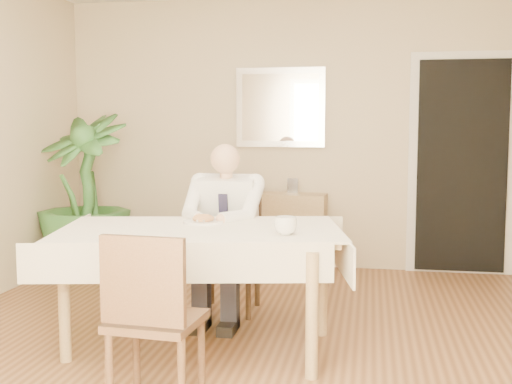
% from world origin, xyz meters
% --- Properties ---
extents(room, '(5.00, 5.02, 2.60)m').
position_xyz_m(room, '(0.00, 0.00, 1.30)').
color(room, brown).
rests_on(room, ground).
extents(window, '(1.34, 0.04, 1.44)m').
position_xyz_m(window, '(0.00, -2.47, 1.45)').
color(window, silver).
rests_on(window, room).
extents(doorway, '(0.96, 0.07, 2.10)m').
position_xyz_m(doorway, '(1.55, 2.46, 1.00)').
color(doorway, silver).
rests_on(doorway, ground).
extents(mirror, '(0.86, 0.04, 0.76)m').
position_xyz_m(mirror, '(-0.14, 2.47, 1.55)').
color(mirror, silver).
rests_on(mirror, room).
extents(dining_table, '(1.91, 1.34, 0.75)m').
position_xyz_m(dining_table, '(-0.29, 0.07, 0.67)').
color(dining_table, tan).
rests_on(dining_table, ground).
extents(chair_far, '(0.47, 0.47, 0.89)m').
position_xyz_m(chair_far, '(-0.29, 0.94, 0.50)').
color(chair_far, '#3D291A').
rests_on(chair_far, ground).
extents(chair_near, '(0.45, 0.45, 0.87)m').
position_xyz_m(chair_near, '(-0.29, -0.84, 0.49)').
color(chair_near, '#3D291A').
rests_on(chair_near, ground).
extents(seated_man, '(0.48, 0.72, 1.24)m').
position_xyz_m(seated_man, '(-0.29, 0.66, 0.69)').
color(seated_man, white).
rests_on(seated_man, ground).
extents(plate, '(0.26, 0.26, 0.02)m').
position_xyz_m(plate, '(-0.33, 0.26, 0.76)').
color(plate, white).
rests_on(plate, dining_table).
extents(food, '(0.14, 0.14, 0.06)m').
position_xyz_m(food, '(-0.33, 0.26, 0.78)').
color(food, '#99673A').
rests_on(food, dining_table).
extents(knife, '(0.01, 0.13, 0.01)m').
position_xyz_m(knife, '(-0.29, 0.20, 0.78)').
color(knife, silver).
rests_on(knife, dining_table).
extents(fork, '(0.01, 0.13, 0.01)m').
position_xyz_m(fork, '(-0.37, 0.20, 0.78)').
color(fork, silver).
rests_on(fork, dining_table).
extents(coffee_mug, '(0.15, 0.15, 0.10)m').
position_xyz_m(coffee_mug, '(0.25, -0.09, 0.81)').
color(coffee_mug, white).
rests_on(coffee_mug, dining_table).
extents(sideboard, '(0.93, 0.35, 0.73)m').
position_xyz_m(sideboard, '(-0.14, 2.32, 0.37)').
color(sideboard, tan).
rests_on(sideboard, ground).
extents(photo_frame_left, '(0.10, 0.02, 0.14)m').
position_xyz_m(photo_frame_left, '(-0.52, 2.35, 0.80)').
color(photo_frame_left, silver).
rests_on(photo_frame_left, sideboard).
extents(photo_frame_center, '(0.10, 0.02, 0.14)m').
position_xyz_m(photo_frame_center, '(-0.35, 2.36, 0.80)').
color(photo_frame_center, silver).
rests_on(photo_frame_center, sideboard).
extents(photo_frame_right, '(0.10, 0.02, 0.14)m').
position_xyz_m(photo_frame_right, '(-0.01, 2.39, 0.80)').
color(photo_frame_right, silver).
rests_on(photo_frame_right, sideboard).
extents(potted_palm, '(1.05, 1.05, 1.49)m').
position_xyz_m(potted_palm, '(-1.86, 1.77, 0.74)').
color(potted_palm, '#285522').
rests_on(potted_palm, ground).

